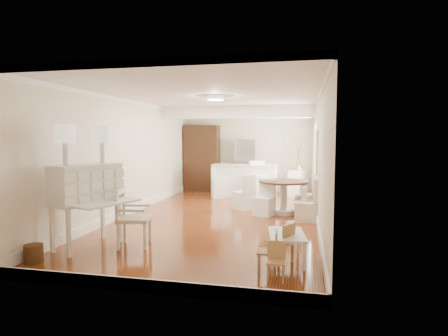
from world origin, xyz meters
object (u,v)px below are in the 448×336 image
at_px(bar_stool_right, 257,180).
at_px(kids_chair_c, 276,261).
at_px(wicker_basket, 34,254).
at_px(kids_chair_b, 281,243).
at_px(breakfast_counter, 245,181).
at_px(sideboard, 298,183).
at_px(gustavian_armchair, 134,218).
at_px(kids_table, 287,247).
at_px(dining_table, 283,197).
at_px(bar_stool_left, 218,182).
at_px(secretary_bureau, 86,206).
at_px(slip_chair_near, 264,198).
at_px(pantry_cabinet, 202,158).
at_px(kids_chair_a, 267,251).
at_px(fridge, 255,166).
at_px(slip_chair_far, 244,192).

bearing_deg(bar_stool_right, kids_chair_c, -91.77).
height_order(wicker_basket, kids_chair_b, kids_chair_b).
distance_m(breakfast_counter, sideboard, 1.72).
height_order(gustavian_armchair, kids_table, gustavian_armchair).
height_order(gustavian_armchair, dining_table, gustavian_armchair).
relative_size(kids_chair_b, kids_chair_c, 1.22).
height_order(kids_chair_b, bar_stool_left, bar_stool_left).
bearing_deg(breakfast_counter, secretary_bureau, -106.67).
bearing_deg(kids_table, kids_chair_b, -127.25).
xyz_separation_m(kids_table, slip_chair_near, (-0.68, 3.26, 0.22)).
xyz_separation_m(bar_stool_left, bar_stool_right, (1.21, 0.18, 0.09)).
height_order(wicker_basket, pantry_cabinet, pantry_cabinet).
xyz_separation_m(kids_table, kids_chair_a, (-0.25, -0.51, 0.08)).
height_order(dining_table, bar_stool_right, bar_stool_right).
bearing_deg(breakfast_counter, fridge, 79.22).
distance_m(secretary_bureau, gustavian_armchair, 0.83).
relative_size(kids_chair_a, bar_stool_right, 0.52).
bearing_deg(secretary_bureau, kids_chair_c, 7.20).
height_order(kids_chair_a, sideboard, sideboard).
bearing_deg(secretary_bureau, wicker_basket, -90.35).
distance_m(gustavian_armchair, fridge, 6.96).
xyz_separation_m(wicker_basket, bar_stool_left, (1.37, 6.49, 0.35)).
xyz_separation_m(kids_chair_a, kids_chair_c, (0.14, -0.29, -0.04)).
distance_m(slip_chair_near, sideboard, 3.31).
xyz_separation_m(breakfast_counter, bar_stool_left, (-0.78, -0.40, -0.03)).
xyz_separation_m(dining_table, sideboard, (0.31, 2.95, -0.00)).
relative_size(dining_table, bar_stool_left, 1.25).
bearing_deg(dining_table, slip_chair_far, 158.29).
xyz_separation_m(kids_chair_b, sideboard, (0.14, 6.59, 0.10)).
xyz_separation_m(gustavian_armchair, wicker_basket, (-1.12, -1.10, -0.37)).
bearing_deg(pantry_cabinet, gustavian_armchair, -84.42).
height_order(slip_chair_far, fridge, fridge).
xyz_separation_m(kids_chair_a, fridge, (-1.15, 7.60, 0.60)).
bearing_deg(kids_chair_c, sideboard, 88.18).
xyz_separation_m(slip_chair_near, bar_stool_right, (-0.48, 2.56, 0.13)).
relative_size(kids_table, bar_stool_left, 0.90).
height_order(secretary_bureau, gustavian_armchair, secretary_bureau).
bearing_deg(wicker_basket, dining_table, 51.44).
bearing_deg(kids_table, bar_stool_right, 101.30).
bearing_deg(secretary_bureau, gustavian_armchair, 37.35).
distance_m(gustavian_armchair, slip_chair_far, 3.94).
xyz_separation_m(kids_chair_c, dining_table, (-0.14, 4.34, 0.16)).
bearing_deg(slip_chair_near, pantry_cabinet, 144.46).
bearing_deg(gustavian_armchair, dining_table, -48.28).
height_order(secretary_bureau, dining_table, secretary_bureau).
bearing_deg(gustavian_armchair, bar_stool_right, -27.06).
bearing_deg(kids_chair_a, dining_table, 176.07).
distance_m(kids_chair_a, dining_table, 4.05).
distance_m(slip_chair_near, pantry_cabinet, 4.71).
height_order(secretary_bureau, kids_chair_c, secretary_bureau).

